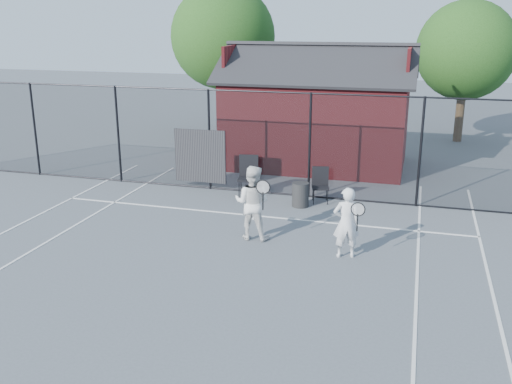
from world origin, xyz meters
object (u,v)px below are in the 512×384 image
(player_front, at_px, (346,223))
(chair_left, at_px, (248,177))
(clubhouse, at_px, (317,119))
(player_back, at_px, (252,203))
(chair_right, at_px, (320,186))
(waste_bin, at_px, (300,195))

(player_front, relative_size, chair_left, 1.35)
(clubhouse, distance_m, chair_left, 4.67)
(player_back, distance_m, chair_right, 3.33)
(clubhouse, distance_m, waste_bin, 5.08)
(clubhouse, xyz_separation_m, player_back, (-0.14, -7.53, -0.73))
(player_front, xyz_separation_m, chair_right, (-1.18, 3.63, -0.30))
(player_front, distance_m, waste_bin, 3.56)
(player_back, bearing_deg, chair_right, 71.43)
(chair_right, height_order, waste_bin, chair_right)
(clubhouse, relative_size, player_front, 4.18)
(clubhouse, height_order, player_front, clubhouse)
(clubhouse, distance_m, player_front, 8.34)
(clubhouse, bearing_deg, chair_left, -105.20)
(clubhouse, height_order, chair_right, clubhouse)
(chair_left, height_order, waste_bin, chair_left)
(chair_left, bearing_deg, player_front, -58.11)
(player_back, distance_m, waste_bin, 2.75)
(player_back, distance_m, chair_left, 3.32)
(chair_right, bearing_deg, chair_left, 166.19)
(player_front, bearing_deg, chair_left, 132.16)
(player_back, relative_size, chair_right, 1.81)
(player_front, distance_m, chair_left, 4.90)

